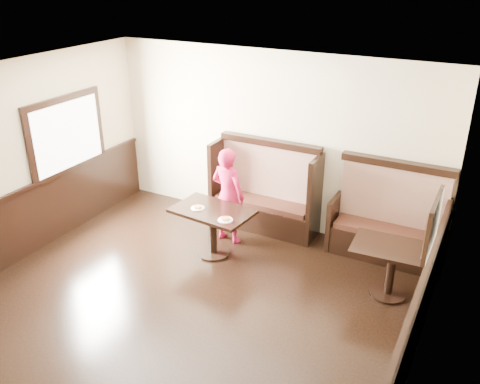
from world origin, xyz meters
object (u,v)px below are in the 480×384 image
Objects in this scene: booth_main at (266,197)px; table_main at (213,220)px; booth_neighbor at (388,226)px; child at (228,196)px; table_neighbor at (392,259)px.

booth_main reaches higher than table_main.
child is (-2.26, -0.66, 0.27)m from booth_neighbor.
booth_main is 2.41m from table_neighbor.
child is at bearing -115.21° from booth_main.
booth_main is 1.06× the size of booth_neighbor.
booth_neighbor is 0.98m from table_neighbor.
table_main is at bearing 96.58° from child.
booth_main is 1.66× the size of table_neighbor.
child is (-0.31, -0.67, 0.23)m from booth_main.
table_neighbor is (2.22, -0.94, 0.00)m from booth_main.
table_main is (-0.31, -1.14, 0.03)m from booth_main.
booth_neighbor is 2.37m from child.
booth_neighbor reaches higher than table_main.
child reaches higher than table_main.
booth_main is at bearing 80.03° from table_main.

